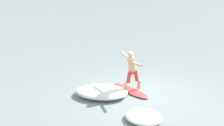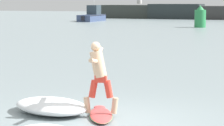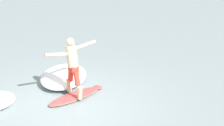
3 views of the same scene
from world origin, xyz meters
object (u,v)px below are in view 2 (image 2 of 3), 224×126
(surfer, at_px, (99,72))
(fishing_boat_near_jetty, at_px, (93,16))
(channel_marker_buoy, at_px, (200,17))
(surfboard, at_px, (101,115))

(surfer, xyz_separation_m, fishing_boat_near_jetty, (-20.51, 49.74, -0.39))
(surfer, height_order, channel_marker_buoy, channel_marker_buoy)
(surfer, distance_m, fishing_boat_near_jetty, 53.80)
(surfboard, bearing_deg, channel_marker_buoy, 97.61)
(surfboard, height_order, channel_marker_buoy, channel_marker_buoy)
(surfboard, distance_m, surfer, 0.98)
(surfboard, relative_size, surfer, 1.15)
(surfboard, relative_size, channel_marker_buoy, 0.88)
(surfer, distance_m, channel_marker_buoy, 39.83)
(surfboard, height_order, fishing_boat_near_jetty, fishing_boat_near_jetty)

